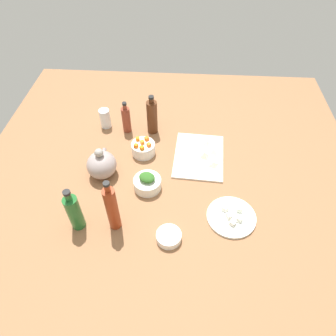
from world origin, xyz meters
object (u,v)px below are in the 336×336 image
(bottle_3, at_px, (126,119))
(bowl_greens, at_px, (147,184))
(teapot, at_px, (102,165))
(bottle_0, at_px, (112,208))
(bottle_2, at_px, (152,117))
(bowl_small_side, at_px, (169,237))
(plate_tofu, at_px, (231,217))
(cutting_board, at_px, (199,156))
(drinking_glass_0, at_px, (105,118))
(bowl_carrots, at_px, (143,149))
(bottle_1, at_px, (74,212))

(bottle_3, bearing_deg, bowl_greens, -158.58)
(teapot, height_order, bottle_0, bottle_0)
(bottle_3, bearing_deg, bottle_2, -88.42)
(bowl_small_side, relative_size, bottle_2, 0.45)
(plate_tofu, bearing_deg, teapot, 70.28)
(cutting_board, distance_m, bottle_2, 0.33)
(cutting_board, bearing_deg, bottle_0, 140.64)
(bottle_0, bearing_deg, bottle_2, -8.87)
(bottle_0, bearing_deg, teapot, 21.50)
(bottle_2, distance_m, bottle_3, 0.14)
(bottle_2, bearing_deg, bottle_3, 91.58)
(teapot, height_order, bottle_3, bottle_3)
(bottle_0, bearing_deg, plate_tofu, -82.13)
(cutting_board, relative_size, bottle_2, 1.42)
(cutting_board, xyz_separation_m, drinking_glass_0, (0.21, 0.53, 0.05))
(bowl_carrots, height_order, bottle_3, bottle_3)
(bowl_small_side, bearing_deg, cutting_board, -14.55)
(cutting_board, xyz_separation_m, bottle_0, (-0.43, 0.35, 0.12))
(bowl_small_side, bearing_deg, bottle_2, 11.13)
(bottle_1, bearing_deg, bowl_greens, -50.47)
(bottle_1, relative_size, bottle_2, 0.99)
(teapot, distance_m, bottle_1, 0.30)
(bottle_0, height_order, drinking_glass_0, bottle_0)
(bowl_carrots, bearing_deg, teapot, 131.30)
(bowl_greens, relative_size, drinking_glass_0, 1.16)
(plate_tofu, relative_size, bottle_3, 1.13)
(cutting_board, height_order, drinking_glass_0, drinking_glass_0)
(teapot, bearing_deg, bottle_2, -31.93)
(bowl_greens, bearing_deg, cutting_board, -47.83)
(bowl_greens, bearing_deg, bowl_small_side, -156.33)
(bowl_greens, relative_size, bowl_carrots, 1.06)
(bottle_3, bearing_deg, bottle_1, 169.94)
(bottle_0, height_order, bottle_2, bottle_0)
(teapot, bearing_deg, bowl_small_side, -134.59)
(plate_tofu, distance_m, bottle_3, 0.77)
(bottle_2, bearing_deg, bowl_greens, -177.74)
(cutting_board, distance_m, teapot, 0.49)
(bottle_0, bearing_deg, bowl_small_side, -102.65)
(cutting_board, bearing_deg, bowl_small_side, 165.45)
(bowl_greens, bearing_deg, bottle_1, 129.53)
(cutting_board, height_order, plate_tofu, plate_tofu)
(bowl_greens, xyz_separation_m, bottle_3, (0.40, 0.16, 0.05))
(plate_tofu, bearing_deg, bottle_2, 35.63)
(bowl_greens, distance_m, bowl_carrots, 0.23)
(cutting_board, xyz_separation_m, bowl_carrots, (0.01, 0.29, 0.03))
(teapot, relative_size, drinking_glass_0, 1.49)
(plate_tofu, bearing_deg, cutting_board, 20.79)
(cutting_board, height_order, bottle_2, bottle_2)
(plate_tofu, xyz_separation_m, bowl_greens, (0.14, 0.38, 0.02))
(drinking_glass_0, bearing_deg, bowl_carrots, -130.66)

